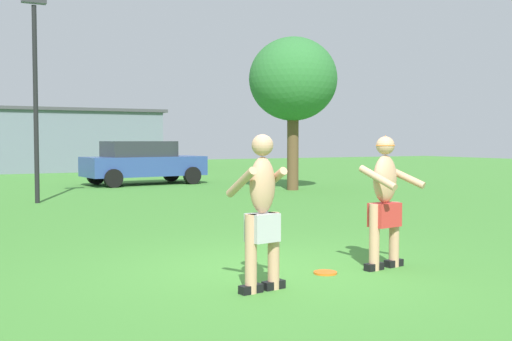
% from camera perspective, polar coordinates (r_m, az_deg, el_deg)
% --- Properties ---
extents(ground_plane, '(80.00, 80.00, 0.00)m').
position_cam_1_polar(ground_plane, '(7.73, 1.57, -9.34)').
color(ground_plane, '#428433').
extents(player_near, '(0.58, 0.63, 1.70)m').
position_cam_1_polar(player_near, '(6.59, 0.56, -3.63)').
color(player_near, black).
rests_on(player_near, ground_plane).
extents(player_in_red, '(0.74, 0.64, 1.69)m').
position_cam_1_polar(player_in_red, '(7.91, 11.94, -2.32)').
color(player_in_red, black).
rests_on(player_in_red, ground_plane).
extents(frisbee, '(0.29, 0.29, 0.03)m').
position_cam_1_polar(frisbee, '(7.62, 6.47, -9.44)').
color(frisbee, orange).
rests_on(frisbee, ground_plane).
extents(car_blue_mid_lot, '(4.45, 2.37, 1.58)m').
position_cam_1_polar(car_blue_mid_lot, '(22.71, -10.51, 0.80)').
color(car_blue_mid_lot, '#2D478C').
rests_on(car_blue_mid_lot, ground_plane).
extents(lamp_post, '(0.60, 0.24, 5.30)m').
position_cam_1_polar(lamp_post, '(16.79, -19.88, 8.35)').
color(lamp_post, black).
rests_on(lamp_post, ground_plane).
extents(outbuilding_behind_lot, '(12.22, 7.14, 3.23)m').
position_cam_1_polar(outbuilding_behind_lot, '(34.74, -19.73, 2.70)').
color(outbuilding_behind_lot, slate).
rests_on(outbuilding_behind_lot, ground_plane).
extents(tree_left_field, '(2.85, 2.85, 4.94)m').
position_cam_1_polar(tree_left_field, '(19.96, 3.47, 8.40)').
color(tree_left_field, brown).
rests_on(tree_left_field, ground_plane).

